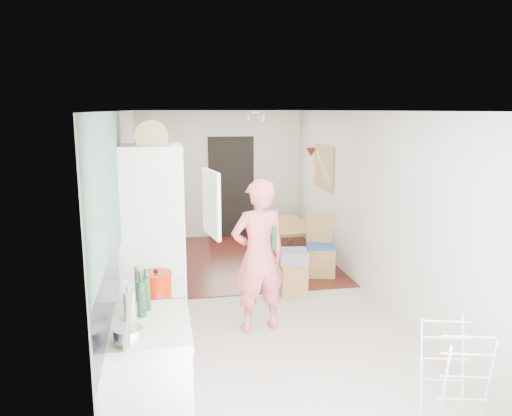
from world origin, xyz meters
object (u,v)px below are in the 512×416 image
object	(u,v)px
person	(259,242)
dining_chair	(321,245)
drying_rack	(454,372)
dining_table	(286,240)
stool	(292,278)

from	to	relation	value
person	dining_chair	size ratio (longest dim) A/B	2.19
person	drying_rack	distance (m)	2.41
dining_table	stool	world-z (taller)	stool
person	dining_table	bearing A→B (deg)	-120.34
person	drying_rack	size ratio (longest dim) A/B	2.61
dining_chair	drying_rack	size ratio (longest dim) A/B	1.19
dining_table	drying_rack	xyz separation A→B (m)	(0.14, -5.01, 0.18)
dining_chair	stool	size ratio (longest dim) A/B	2.05
stool	dining_chair	bearing A→B (deg)	47.94
dining_chair	stool	bearing A→B (deg)	-121.08
dining_table	drying_rack	bearing A→B (deg)	177.98
drying_rack	person	bearing A→B (deg)	138.00
dining_table	dining_chair	size ratio (longest dim) A/B	1.34
person	stool	distance (m)	1.45
dining_table	stool	bearing A→B (deg)	164.35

